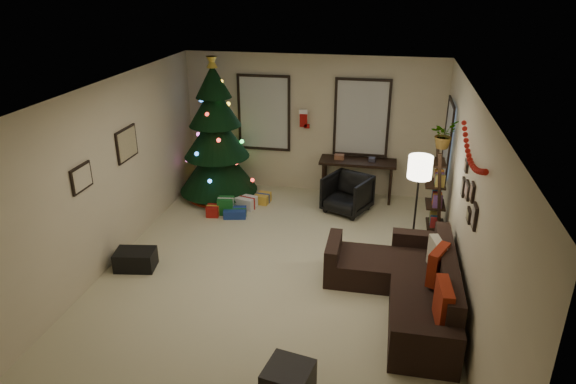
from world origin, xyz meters
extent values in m
plane|color=beige|center=(0.00, 0.00, 0.00)|extent=(7.00, 7.00, 0.00)
plane|color=white|center=(0.00, 0.00, 2.70)|extent=(7.00, 7.00, 0.00)
plane|color=beige|center=(0.00, 3.50, 1.35)|extent=(5.00, 0.00, 5.00)
plane|color=beige|center=(-2.50, 0.00, 1.35)|extent=(0.00, 7.00, 7.00)
plane|color=beige|center=(2.50, 0.00, 1.35)|extent=(0.00, 7.00, 7.00)
cube|color=#728CB2|center=(-0.95, 3.47, 1.55)|extent=(0.94, 0.02, 1.35)
cube|color=beige|center=(-0.95, 3.47, 1.55)|extent=(0.94, 0.03, 1.35)
cube|color=#728CB2|center=(0.95, 3.47, 1.55)|extent=(0.94, 0.02, 1.35)
cube|color=beige|center=(0.95, 3.47, 1.55)|extent=(0.94, 0.03, 1.35)
cube|color=#728CB2|center=(2.47, 2.55, 1.50)|extent=(0.05, 0.27, 1.17)
cube|color=beige|center=(2.47, 2.55, 1.50)|extent=(0.05, 0.45, 1.17)
cylinder|color=black|center=(-1.73, 2.80, 0.17)|extent=(0.11, 0.11, 0.33)
cone|color=black|center=(-1.73, 2.80, 0.67)|extent=(1.51, 1.51, 1.06)
cone|color=black|center=(-1.73, 2.80, 1.28)|extent=(1.24, 1.24, 0.89)
cone|color=black|center=(-1.73, 2.80, 1.83)|extent=(0.98, 0.98, 0.78)
cone|color=black|center=(-1.73, 2.80, 2.28)|extent=(0.67, 0.67, 0.61)
cylinder|color=maroon|center=(-1.73, 2.80, 0.02)|extent=(1.22, 1.22, 0.04)
cube|color=gold|center=(-2.05, 2.55, 0.14)|extent=(0.26, 0.26, 0.28)
cube|color=silver|center=(-1.05, 2.35, 0.11)|extent=(0.35, 0.28, 0.22)
cube|color=navy|center=(-1.15, 1.95, 0.07)|extent=(0.40, 0.30, 0.15)
cube|color=maroon|center=(-1.55, 1.90, 0.10)|extent=(0.22, 0.22, 0.20)
cube|color=#14591E|center=(-1.35, 2.05, 0.15)|extent=(0.28, 0.25, 0.30)
cube|color=gold|center=(-0.80, 2.65, 0.09)|extent=(0.25, 0.30, 0.18)
cube|color=black|center=(2.03, -0.32, 0.18)|extent=(0.78, 2.07, 0.36)
cube|color=black|center=(2.32, -0.32, 0.59)|extent=(0.20, 2.07, 0.46)
cube|color=black|center=(2.03, -1.45, 0.29)|extent=(0.78, 0.20, 0.57)
cube|color=black|center=(2.03, 0.82, 0.29)|extent=(0.78, 0.20, 0.57)
cube|color=black|center=(1.27, 0.33, 0.18)|extent=(0.73, 0.78, 0.36)
cube|color=black|center=(0.82, 0.33, 0.29)|extent=(0.18, 0.78, 0.57)
cube|color=maroon|center=(2.21, -1.05, 0.64)|extent=(0.17, 0.51, 0.50)
cube|color=maroon|center=(2.21, -0.17, 0.64)|extent=(0.30, 0.47, 0.46)
cube|color=#BCB198|center=(2.21, 0.08, 0.63)|extent=(0.22, 0.44, 0.42)
cube|color=black|center=(0.94, 3.22, 0.76)|extent=(1.45, 0.52, 0.05)
cylinder|color=black|center=(0.30, 3.01, 0.36)|extent=(0.05, 0.05, 0.72)
cylinder|color=black|center=(0.30, 3.43, 0.36)|extent=(0.05, 0.05, 0.72)
cylinder|color=black|center=(1.58, 3.01, 0.36)|extent=(0.05, 0.05, 0.72)
cylinder|color=black|center=(1.58, 3.43, 0.36)|extent=(0.05, 0.05, 0.72)
imported|color=black|center=(0.81, 2.57, 0.35)|extent=(0.89, 0.87, 0.70)
cube|color=black|center=(2.32, 1.47, 0.80)|extent=(0.05, 0.05, 1.60)
cube|color=black|center=(2.32, 1.89, 0.80)|extent=(0.05, 0.05, 1.60)
cube|color=black|center=(2.29, 1.68, 0.31)|extent=(0.30, 0.44, 0.03)
cube|color=black|center=(2.29, 1.68, 0.67)|extent=(0.30, 0.44, 0.03)
cube|color=black|center=(2.29, 1.68, 1.02)|extent=(0.30, 0.44, 0.03)
cube|color=black|center=(2.29, 1.68, 1.38)|extent=(0.30, 0.44, 0.03)
imported|color=#4C4C4C|center=(2.30, 1.84, 1.85)|extent=(0.66, 0.68, 0.57)
cylinder|color=black|center=(1.95, 1.09, 0.02)|extent=(0.29, 0.29, 0.03)
cylinder|color=black|center=(1.95, 1.09, 0.73)|extent=(0.03, 0.03, 1.39)
cylinder|color=white|center=(1.95, 1.09, 1.49)|extent=(0.35, 0.35, 0.33)
cube|color=black|center=(-2.48, 0.82, 1.65)|extent=(0.04, 0.60, 0.50)
cube|color=tan|center=(-2.48, 0.82, 1.65)|extent=(0.01, 0.54, 0.45)
cube|color=black|center=(-2.48, -0.45, 1.58)|extent=(0.04, 0.45, 0.35)
cube|color=beige|center=(-2.48, -0.45, 1.58)|extent=(0.01, 0.40, 0.31)
cube|color=black|center=(2.48, -0.60, 1.55)|extent=(0.03, 0.22, 0.28)
cube|color=black|center=(2.48, -0.25, 1.70)|extent=(0.03, 0.18, 0.22)
cube|color=black|center=(2.48, -0.25, 1.40)|extent=(0.03, 0.20, 0.16)
cube|color=black|center=(2.48, 0.10, 1.58)|extent=(0.03, 0.26, 0.20)
cube|color=black|center=(2.48, 0.45, 1.48)|extent=(0.03, 0.18, 0.24)
cube|color=black|center=(2.48, 0.45, 1.78)|extent=(0.03, 0.16, 0.16)
cube|color=#990F0C|center=(-0.15, 3.37, 1.49)|extent=(0.14, 0.04, 0.30)
cube|color=white|center=(-0.15, 3.37, 1.64)|extent=(0.16, 0.05, 0.08)
cube|color=#990F0C|center=(-0.08, 3.37, 1.36)|extent=(0.10, 0.04, 0.08)
cube|color=#990F0C|center=(0.18, 3.59, 1.53)|extent=(0.14, 0.04, 0.30)
cube|color=white|center=(0.18, 3.59, 1.68)|extent=(0.16, 0.05, 0.08)
cube|color=#990F0C|center=(0.25, 3.59, 1.40)|extent=(0.10, 0.04, 0.08)
cube|color=black|center=(-2.09, -0.05, 0.14)|extent=(0.63, 0.47, 0.29)
camera|label=1|loc=(1.44, -6.12, 4.07)|focal=32.07mm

